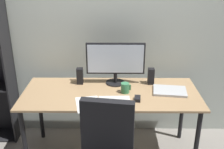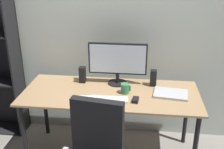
{
  "view_description": "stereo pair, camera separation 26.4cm",
  "coord_description": "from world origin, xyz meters",
  "px_view_note": "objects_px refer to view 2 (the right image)",
  "views": [
    {
      "loc": [
        0.03,
        -2.41,
        1.95
      ],
      "look_at": [
        0.01,
        0.02,
        0.92
      ],
      "focal_mm": 44.03,
      "sensor_mm": 36.0,
      "label": 1
    },
    {
      "loc": [
        0.29,
        -2.4,
        1.95
      ],
      "look_at": [
        0.01,
        0.02,
        0.92
      ],
      "focal_mm": 44.03,
      "sensor_mm": 36.0,
      "label": 2
    }
  ],
  "objects_px": {
    "laptop": "(171,94)",
    "coffee_mug": "(125,89)",
    "monitor": "(118,61)",
    "speaker_right": "(153,78)",
    "keyboard": "(112,99)",
    "mouse": "(135,100)",
    "speaker_left": "(82,75)",
    "desk": "(111,99)"
  },
  "relations": [
    {
      "from": "laptop",
      "to": "keyboard",
      "type": "bearing_deg",
      "value": -154.54
    },
    {
      "from": "coffee_mug",
      "to": "monitor",
      "type": "bearing_deg",
      "value": 113.61
    },
    {
      "from": "speaker_left",
      "to": "coffee_mug",
      "type": "bearing_deg",
      "value": -24.23
    },
    {
      "from": "monitor",
      "to": "keyboard",
      "type": "xyz_separation_m",
      "value": [
        -0.01,
        -0.38,
        -0.24
      ]
    },
    {
      "from": "desk",
      "to": "coffee_mug",
      "type": "xyz_separation_m",
      "value": [
        0.14,
        -0.0,
        0.13
      ]
    },
    {
      "from": "mouse",
      "to": "speaker_right",
      "type": "xyz_separation_m",
      "value": [
        0.17,
        0.37,
        0.07
      ]
    },
    {
      "from": "speaker_left",
      "to": "speaker_right",
      "type": "relative_size",
      "value": 1.0
    },
    {
      "from": "mouse",
      "to": "speaker_right",
      "type": "distance_m",
      "value": 0.41
    },
    {
      "from": "monitor",
      "to": "laptop",
      "type": "relative_size",
      "value": 1.87
    },
    {
      "from": "speaker_left",
      "to": "speaker_right",
      "type": "distance_m",
      "value": 0.74
    },
    {
      "from": "speaker_right",
      "to": "coffee_mug",
      "type": "bearing_deg",
      "value": -142.75
    },
    {
      "from": "keyboard",
      "to": "mouse",
      "type": "relative_size",
      "value": 3.02
    },
    {
      "from": "laptop",
      "to": "coffee_mug",
      "type": "bearing_deg",
      "value": -170.49
    },
    {
      "from": "monitor",
      "to": "laptop",
      "type": "xyz_separation_m",
      "value": [
        0.54,
        -0.2,
        -0.24
      ]
    },
    {
      "from": "monitor",
      "to": "speaker_right",
      "type": "bearing_deg",
      "value": -1.22
    },
    {
      "from": "keyboard",
      "to": "speaker_right",
      "type": "relative_size",
      "value": 1.71
    },
    {
      "from": "monitor",
      "to": "keyboard",
      "type": "distance_m",
      "value": 0.45
    },
    {
      "from": "monitor",
      "to": "speaker_right",
      "type": "distance_m",
      "value": 0.41
    },
    {
      "from": "monitor",
      "to": "keyboard",
      "type": "relative_size",
      "value": 2.06
    },
    {
      "from": "laptop",
      "to": "speaker_right",
      "type": "xyz_separation_m",
      "value": [
        -0.17,
        0.19,
        0.07
      ]
    },
    {
      "from": "monitor",
      "to": "speaker_left",
      "type": "bearing_deg",
      "value": -178.78
    },
    {
      "from": "speaker_left",
      "to": "speaker_right",
      "type": "bearing_deg",
      "value": 0.0
    },
    {
      "from": "keyboard",
      "to": "speaker_right",
      "type": "height_order",
      "value": "speaker_right"
    },
    {
      "from": "monitor",
      "to": "speaker_left",
      "type": "xyz_separation_m",
      "value": [
        -0.37,
        -0.01,
        -0.17
      ]
    },
    {
      "from": "monitor",
      "to": "coffee_mug",
      "type": "height_order",
      "value": "monitor"
    },
    {
      "from": "keyboard",
      "to": "mouse",
      "type": "height_order",
      "value": "mouse"
    },
    {
      "from": "speaker_right",
      "to": "monitor",
      "type": "bearing_deg",
      "value": 178.78
    },
    {
      "from": "desk",
      "to": "coffee_mug",
      "type": "relative_size",
      "value": 17.45
    },
    {
      "from": "laptop",
      "to": "speaker_left",
      "type": "xyz_separation_m",
      "value": [
        -0.91,
        0.19,
        0.07
      ]
    },
    {
      "from": "desk",
      "to": "speaker_left",
      "type": "relative_size",
      "value": 10.18
    },
    {
      "from": "monitor",
      "to": "speaker_right",
      "type": "xyz_separation_m",
      "value": [
        0.37,
        -0.01,
        -0.17
      ]
    },
    {
      "from": "mouse",
      "to": "speaker_left",
      "type": "height_order",
      "value": "speaker_left"
    },
    {
      "from": "monitor",
      "to": "laptop",
      "type": "height_order",
      "value": "monitor"
    },
    {
      "from": "monitor",
      "to": "mouse",
      "type": "distance_m",
      "value": 0.49
    },
    {
      "from": "coffee_mug",
      "to": "laptop",
      "type": "xyz_separation_m",
      "value": [
        0.44,
        0.02,
        -0.04
      ]
    },
    {
      "from": "laptop",
      "to": "speaker_right",
      "type": "height_order",
      "value": "speaker_right"
    },
    {
      "from": "monitor",
      "to": "coffee_mug",
      "type": "xyz_separation_m",
      "value": [
        0.09,
        -0.22,
        -0.2
      ]
    },
    {
      "from": "mouse",
      "to": "desk",
      "type": "bearing_deg",
      "value": 153.7
    },
    {
      "from": "desk",
      "to": "mouse",
      "type": "relative_size",
      "value": 18.02
    },
    {
      "from": "keyboard",
      "to": "laptop",
      "type": "distance_m",
      "value": 0.58
    },
    {
      "from": "keyboard",
      "to": "speaker_left",
      "type": "bearing_deg",
      "value": 131.56
    },
    {
      "from": "desk",
      "to": "mouse",
      "type": "height_order",
      "value": "mouse"
    }
  ]
}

